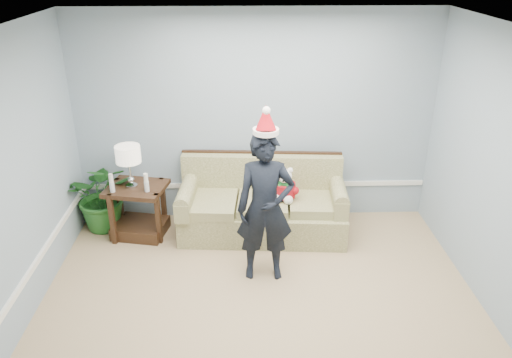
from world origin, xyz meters
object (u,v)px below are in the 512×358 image
Objects in this scene: houseplant at (104,195)px; man at (265,208)px; teddy_bear at (285,188)px; sofa at (262,207)px; side_table at (139,215)px; table_lamp at (128,156)px.

man is at bearing -28.66° from houseplant.
sofa is at bearing 170.32° from teddy_bear.
teddy_bear is at bearing -6.48° from houseplant.
teddy_bear is (1.81, -0.08, 0.40)m from side_table.
sofa is 1.55m from side_table.
man is (1.53, -0.91, 0.57)m from side_table.
sofa is at bearing 1.74° from table_lamp.
sofa is 1.75m from table_lamp.
side_table is 1.85m from teddy_bear.
table_lamp is at bearing -24.61° from houseplant.
table_lamp is 1.83m from man.
teddy_bear is at bearing -20.26° from sofa.
table_lamp reaches higher than side_table.
side_table is 0.53m from houseplant.
houseplant is 2.29m from teddy_bear.
side_table is 1.49× the size of table_lamp.
houseplant is at bearing 155.39° from table_lamp.
man reaches higher than sofa.
table_lamp is at bearing -167.66° from teddy_bear.
teddy_bear is (0.26, -0.12, 0.32)m from sofa.
man reaches higher than side_table.
table_lamp is 0.75m from houseplant.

